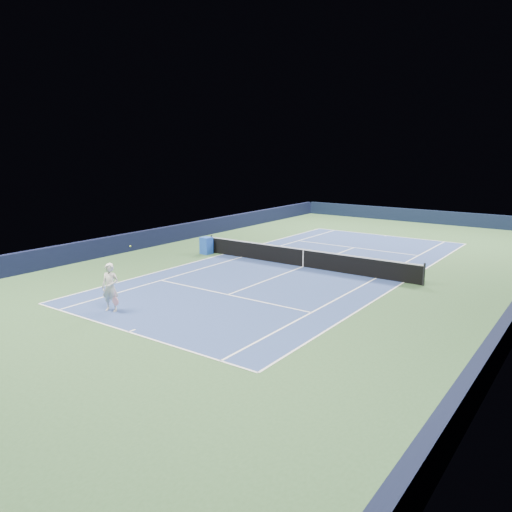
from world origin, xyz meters
The scene contains 18 objects.
ground centered at (0.00, 0.00, 0.00)m, with size 40.00×40.00×0.00m, color #30512C.
wall_far centered at (0.00, 19.82, 0.55)m, with size 22.00×0.35×1.10m, color black.
wall_left centered at (-10.82, 0.00, 0.55)m, with size 0.35×40.00×1.10m, color black.
court_surface centered at (0.00, 0.00, 0.00)m, with size 10.97×23.77×0.01m, color navy.
baseline_far centered at (0.00, 11.88, 0.01)m, with size 10.97×0.08×0.00m, color white.
baseline_near centered at (0.00, -11.88, 0.01)m, with size 10.97×0.08×0.00m, color white.
sideline_doubles_right centered at (5.49, 0.00, 0.01)m, with size 0.08×23.77×0.00m, color white.
sideline_doubles_left centered at (-5.49, 0.00, 0.01)m, with size 0.08×23.77×0.00m, color white.
sideline_singles_right centered at (4.12, 0.00, 0.01)m, with size 0.08×23.77×0.00m, color white.
sideline_singles_left centered at (-4.12, 0.00, 0.01)m, with size 0.08×23.77×0.00m, color white.
service_line_far centered at (0.00, 6.40, 0.01)m, with size 8.23×0.08×0.00m, color white.
service_line_near centered at (0.00, -6.40, 0.01)m, with size 8.23×0.08×0.00m, color white.
center_service_line centered at (0.00, 0.00, 0.01)m, with size 0.08×12.80×0.00m, color white.
center_mark_far centered at (0.00, 11.73, 0.01)m, with size 0.08×0.30×0.00m, color white.
center_mark_near centered at (0.00, -11.73, 0.01)m, with size 0.08×0.30×0.00m, color white.
tennis_net centered at (0.00, 0.00, 0.50)m, with size 12.90×0.10×1.07m.
sponsor_cube centered at (-6.40, -0.49, 0.50)m, with size 0.66×0.60×1.01m.
tennis_player centered at (-2.32, -10.74, 0.95)m, with size 0.89×1.38×2.45m.
Camera 1 is at (13.03, -22.52, 6.22)m, focal length 35.00 mm.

